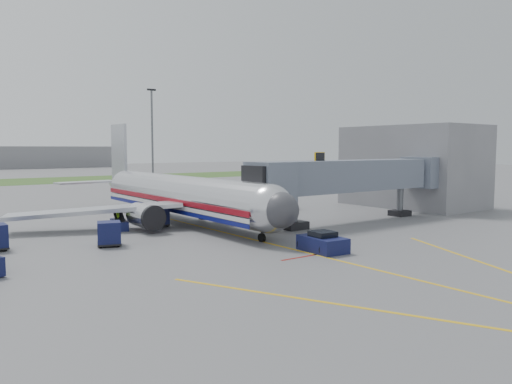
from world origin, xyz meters
TOP-DOWN VIEW (x-y plane):
  - ground at (0.00, 0.00)m, footprint 400.00×400.00m
  - grass_strip at (0.00, 90.00)m, footprint 300.00×25.00m
  - apron_markings at (0.00, -7.40)m, footprint 21.52×50.00m
  - airliner at (0.00, 15.25)m, footprint 32.10×35.67m
  - jet_bridge at (12.86, 5.00)m, footprint 25.30×4.00m
  - terminal at (30.00, 10.00)m, footprint 10.00×16.00m
  - light_mast_right at (25.00, 75.00)m, footprint 2.00×0.44m
  - pushback_tug at (1.19, -3.50)m, footprint 2.40×3.62m
  - baggage_cart_a at (-3.00, 13.83)m, footprint 1.82×1.82m
  - baggage_cart_c at (-10.16, 7.40)m, footprint 2.14×2.14m
  - belt_loader at (-6.62, 14.47)m, footprint 2.06×4.06m
  - ground_power_cart at (6.02, 8.00)m, footprint 1.77×1.25m
  - ramp_worker at (-6.73, 14.41)m, footprint 0.72×0.83m

SIDE VIEW (x-z plane):
  - ground at x=0.00m, z-range 0.00..0.00m
  - apron_markings at x=0.00m, z-range 0.00..0.01m
  - grass_strip at x=0.00m, z-range 0.00..0.01m
  - belt_loader at x=-6.62m, z-range -0.48..1.43m
  - pushback_tug at x=1.19m, z-range -0.12..1.32m
  - ground_power_cart at x=6.02m, z-range -0.01..1.35m
  - baggage_cart_a at x=-3.00m, z-range 0.02..1.74m
  - baggage_cart_c at x=-10.16m, z-range 0.02..1.84m
  - ramp_worker at x=-6.73m, z-range 0.00..1.91m
  - airliner at x=0.00m, z-range -2.48..7.77m
  - jet_bridge at x=12.86m, z-range 1.02..7.92m
  - terminal at x=30.00m, z-range 0.00..10.00m
  - light_mast_right at x=25.00m, z-range 0.58..20.98m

